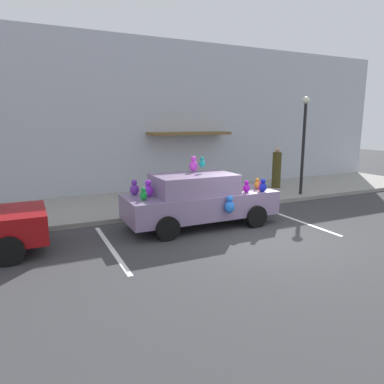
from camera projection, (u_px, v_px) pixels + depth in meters
ground_plane at (263, 238)px, 9.20m from camera, size 60.00×60.00×0.00m
sidewalk at (185, 199)px, 13.62m from camera, size 24.00×4.00×0.15m
storefront_building at (165, 118)px, 14.92m from camera, size 24.00×1.25×6.40m
parking_stripe_front at (296, 220)px, 10.92m from camera, size 0.12×3.60×0.01m
parking_stripe_rear at (111, 247)px, 8.49m from camera, size 0.12×3.60×0.01m
plush_covered_car at (199, 199)px, 10.17m from camera, size 4.45×2.01×2.02m
teddy_bear_on_sidewalk at (224, 191)px, 12.88m from camera, size 0.41×0.34×0.78m
street_lamp_post at (304, 135)px, 13.69m from camera, size 0.28×0.28×3.84m
pedestrian_near_shopfront at (277, 169)px, 15.48m from camera, size 0.39×0.39×1.77m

